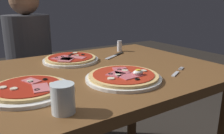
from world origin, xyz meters
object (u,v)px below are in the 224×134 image
object	(u,v)px
pizza_across_left	(71,59)
pizza_foreground	(124,77)
salt_shaker	(120,46)
water_glass_near	(63,100)
knife	(116,55)
fork	(177,72)
dining_table	(103,94)
pizza_across_right	(28,89)
diner_person	(31,73)

from	to	relation	value
pizza_across_left	pizza_foreground	bearing A→B (deg)	-81.79
salt_shaker	water_glass_near	bearing A→B (deg)	-135.59
pizza_foreground	knife	size ratio (longest dim) A/B	1.68
water_glass_near	fork	distance (m)	0.57
dining_table	pizza_across_right	size ratio (longest dim) A/B	3.64
pizza_across_left	salt_shaker	world-z (taller)	salt_shaker
pizza_foreground	knife	bearing A→B (deg)	59.93
diner_person	pizza_foreground	bearing A→B (deg)	97.28
pizza_across_right	salt_shaker	xyz separation A→B (m)	(0.66, 0.39, 0.02)
dining_table	fork	distance (m)	0.36
diner_person	pizza_across_left	bearing A→B (deg)	96.66
fork	knife	distance (m)	0.43
dining_table	pizza_across_left	xyz separation A→B (m)	(-0.07, 0.21, 0.14)
pizza_across_right	water_glass_near	distance (m)	0.22
pizza_across_left	knife	distance (m)	0.27
water_glass_near	knife	bearing A→B (deg)	44.25
diner_person	salt_shaker	bearing A→B (deg)	129.42
dining_table	pizza_foreground	bearing A→B (deg)	-94.60
fork	diner_person	xyz separation A→B (m)	(-0.38, 1.04, -0.21)
water_glass_near	pizza_across_right	bearing A→B (deg)	101.85
knife	salt_shaker	world-z (taller)	salt_shaker
pizza_across_left	fork	bearing A→B (deg)	-55.42
pizza_foreground	pizza_across_left	xyz separation A→B (m)	(-0.06, 0.40, -0.00)
pizza_across_left	water_glass_near	size ratio (longest dim) A/B	3.39
water_glass_near	pizza_foreground	bearing A→B (deg)	23.95
pizza_foreground	fork	distance (m)	0.26
pizza_foreground	water_glass_near	world-z (taller)	water_glass_near
dining_table	diner_person	world-z (taller)	diner_person
diner_person	dining_table	bearing A→B (deg)	99.98
pizza_across_right	diner_person	bearing A→B (deg)	76.13
pizza_across_left	fork	size ratio (longest dim) A/B	1.95
pizza_foreground	fork	size ratio (longest dim) A/B	2.07
fork	knife	bearing A→B (deg)	94.75
salt_shaker	diner_person	size ratio (longest dim) A/B	0.06
salt_shaker	knife	bearing A→B (deg)	-134.69
fork	pizza_across_left	bearing A→B (deg)	124.58
water_glass_near	salt_shaker	distance (m)	0.86
dining_table	pizza_foreground	size ratio (longest dim) A/B	3.51
knife	pizza_across_left	bearing A→B (deg)	175.74
water_glass_near	fork	world-z (taller)	water_glass_near
dining_table	fork	size ratio (longest dim) A/B	7.25
fork	knife	xyz separation A→B (m)	(-0.04, 0.43, 0.00)
knife	diner_person	size ratio (longest dim) A/B	0.15
dining_table	knife	xyz separation A→B (m)	(0.20, 0.19, 0.13)
pizza_across_left	salt_shaker	bearing A→B (deg)	10.76
pizza_across_left	knife	world-z (taller)	pizza_across_left
water_glass_near	diner_person	bearing A→B (deg)	80.82
salt_shaker	diner_person	xyz separation A→B (m)	(-0.43, 0.52, -0.24)
pizza_across_left	fork	distance (m)	0.55
pizza_across_right	knife	bearing A→B (deg)	27.90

